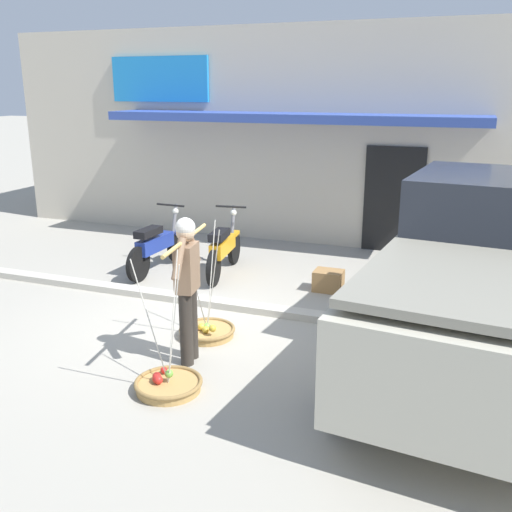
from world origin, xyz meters
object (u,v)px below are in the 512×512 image
at_px(fruit_vendor, 187,281).
at_px(parked_truck, 481,281).
at_px(wooden_crate, 328,281).
at_px(fruit_basket_left_side, 168,384).
at_px(fruit_basket_right_side, 207,331).
at_px(motorcycle_second_in_row, 224,249).
at_px(motorcycle_nearest_shop, 157,246).

relative_size(fruit_vendor, parked_truck, 0.35).
bearing_deg(wooden_crate, fruit_vendor, -107.50).
xyz_separation_m(fruit_vendor, fruit_basket_left_side, (0.10, -0.69, -0.90)).
bearing_deg(wooden_crate, fruit_basket_right_side, -114.74).
distance_m(fruit_basket_right_side, wooden_crate, 2.45).
xyz_separation_m(fruit_vendor, fruit_basket_right_side, (-0.11, 0.69, -0.90)).
xyz_separation_m(fruit_basket_left_side, fruit_basket_right_side, (-0.21, 1.38, 0.00)).
relative_size(fruit_vendor, fruit_basket_right_side, 1.17).
bearing_deg(wooden_crate, motorcycle_second_in_row, 175.01).
relative_size(fruit_vendor, wooden_crate, 3.85).
xyz_separation_m(fruit_basket_right_side, motorcycle_nearest_shop, (-1.94, 2.14, 0.38)).
bearing_deg(fruit_basket_right_side, wooden_crate, 65.26).
bearing_deg(wooden_crate, motorcycle_nearest_shop, -178.30).
bearing_deg(parked_truck, fruit_vendor, -162.49).
relative_size(parked_truck, wooden_crate, 11.07).
distance_m(fruit_basket_right_side, parked_truck, 3.32).
height_order(fruit_basket_left_side, parked_truck, parked_truck).
relative_size(fruit_basket_right_side, wooden_crate, 3.30).
distance_m(fruit_vendor, fruit_basket_right_side, 1.14).
bearing_deg(fruit_vendor, motorcycle_second_in_row, 106.63).
xyz_separation_m(fruit_vendor, wooden_crate, (0.92, 2.92, -0.82)).
distance_m(fruit_vendor, fruit_basket_left_side, 1.14).
relative_size(fruit_basket_right_side, motorcycle_nearest_shop, 0.80).
height_order(fruit_vendor, wooden_crate, fruit_vendor).
bearing_deg(fruit_basket_right_side, motorcycle_nearest_shop, 132.14).
xyz_separation_m(fruit_vendor, parked_truck, (3.06, 0.96, 0.06)).
height_order(fruit_vendor, motorcycle_nearest_shop, fruit_vendor).
height_order(fruit_basket_right_side, parked_truck, parked_truck).
bearing_deg(parked_truck, wooden_crate, 137.60).
bearing_deg(parked_truck, motorcycle_nearest_shop, 159.93).
distance_m(fruit_basket_left_side, wooden_crate, 3.70).
relative_size(fruit_vendor, motorcycle_second_in_row, 0.93).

